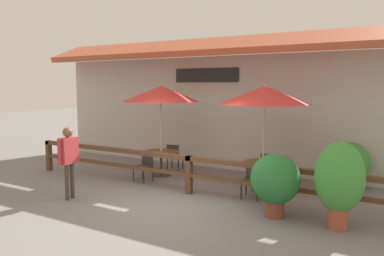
{
  "coord_description": "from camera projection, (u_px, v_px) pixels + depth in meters",
  "views": [
    {
      "loc": [
        4.6,
        -6.73,
        2.67
      ],
      "look_at": [
        -0.11,
        1.39,
        1.6
      ],
      "focal_mm": 35.0,
      "sensor_mm": 36.0,
      "label": 1
    }
  ],
  "objects": [
    {
      "name": "ground_plane",
      "position": [
        165.0,
        205.0,
        8.38
      ],
      "size": [
        60.0,
        60.0,
        0.0
      ],
      "primitive_type": "plane",
      "color": "slate"
    },
    {
      "name": "building_facade",
      "position": [
        239.0,
        102.0,
        11.66
      ],
      "size": [
        14.28,
        1.49,
        4.23
      ],
      "color": "#BCB7A8",
      "rests_on": "ground"
    },
    {
      "name": "patio_railing",
      "position": [
        189.0,
        166.0,
        9.2
      ],
      "size": [
        10.4,
        0.14,
        0.95
      ],
      "color": "brown",
      "rests_on": "ground"
    },
    {
      "name": "patio_umbrella_near",
      "position": [
        161.0,
        94.0,
        10.92
      ],
      "size": [
        2.26,
        2.26,
        2.69
      ],
      "color": "#B7B2A8",
      "rests_on": "ground"
    },
    {
      "name": "dining_table_near",
      "position": [
        161.0,
        156.0,
        11.12
      ],
      "size": [
        1.07,
        1.07,
        0.73
      ],
      "color": "brown",
      "rests_on": "ground"
    },
    {
      "name": "chair_near_streetside",
      "position": [
        145.0,
        165.0,
        10.5
      ],
      "size": [
        0.45,
        0.45,
        0.83
      ],
      "rotation": [
        0.0,
        0.0,
        -0.08
      ],
      "color": "#332D28",
      "rests_on": "ground"
    },
    {
      "name": "chair_near_wallside",
      "position": [
        174.0,
        156.0,
        11.81
      ],
      "size": [
        0.49,
        0.49,
        0.83
      ],
      "rotation": [
        0.0,
        0.0,
        3.32
      ],
      "color": "#332D28",
      "rests_on": "ground"
    },
    {
      "name": "patio_umbrella_middle",
      "position": [
        264.0,
        95.0,
        9.33
      ],
      "size": [
        2.26,
        2.26,
        2.69
      ],
      "color": "#B7B2A8",
      "rests_on": "ground"
    },
    {
      "name": "dining_table_middle",
      "position": [
        263.0,
        168.0,
        9.54
      ],
      "size": [
        1.07,
        1.07,
        0.73
      ],
      "color": "brown",
      "rests_on": "ground"
    },
    {
      "name": "chair_middle_streetside",
      "position": [
        252.0,
        179.0,
        8.92
      ],
      "size": [
        0.45,
        0.45,
        0.83
      ],
      "rotation": [
        0.0,
        0.0,
        0.08
      ],
      "color": "#332D28",
      "rests_on": "ground"
    },
    {
      "name": "chair_middle_wallside",
      "position": [
        269.0,
        167.0,
        10.22
      ],
      "size": [
        0.5,
        0.5,
        0.83
      ],
      "rotation": [
        0.0,
        0.0,
        2.94
      ],
      "color": "#332D28",
      "rests_on": "ground"
    },
    {
      "name": "potted_plant_tall_tropical",
      "position": [
        275.0,
        181.0,
        7.58
      ],
      "size": [
        1.01,
        0.91,
        1.3
      ],
      "color": "brown",
      "rests_on": "ground"
    },
    {
      "name": "potted_plant_corner_fern",
      "position": [
        339.0,
        180.0,
        6.9
      ],
      "size": [
        0.89,
        0.8,
        1.66
      ],
      "color": "#9E4C33",
      "rests_on": "ground"
    },
    {
      "name": "potted_plant_small_flowering",
      "position": [
        351.0,
        164.0,
        9.66
      ],
      "size": [
        0.95,
        0.86,
        1.21
      ],
      "color": "#9E4C33",
      "rests_on": "ground"
    },
    {
      "name": "pedestrian",
      "position": [
        68.0,
        153.0,
        8.73
      ],
      "size": [
        0.24,
        0.6,
        1.71
      ],
      "rotation": [
        0.0,
        0.0,
        -1.49
      ],
      "color": "#42382D",
      "rests_on": "ground"
    }
  ]
}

